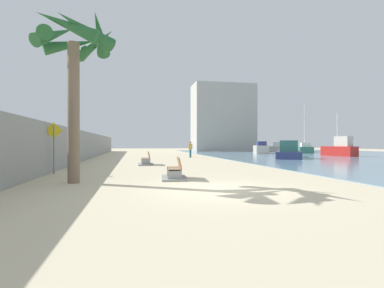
% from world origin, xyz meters
% --- Properties ---
extents(ground_plane, '(120.00, 120.00, 0.00)m').
position_xyz_m(ground_plane, '(0.00, 18.00, 0.00)').
color(ground_plane, beige).
extents(seawall, '(0.80, 64.00, 2.68)m').
position_xyz_m(seawall, '(-7.50, 18.00, 1.34)').
color(seawall, gray).
rests_on(seawall, ground).
extents(water_bay, '(36.00, 68.00, 0.04)m').
position_xyz_m(water_bay, '(24.00, 18.00, 0.02)').
color(water_bay, '#6B8EA3').
rests_on(water_bay, ground).
extents(palm_tree, '(3.42, 3.54, 6.91)m').
position_xyz_m(palm_tree, '(-5.13, 2.75, 5.34)').
color(palm_tree, '#7A6651').
rests_on(palm_tree, ground).
extents(bench_near, '(1.29, 2.19, 0.98)m').
position_xyz_m(bench_near, '(-0.98, 3.32, 0.23)').
color(bench_near, gray).
rests_on(bench_near, ground).
extents(bench_far, '(1.11, 2.11, 0.98)m').
position_xyz_m(bench_far, '(-1.89, 12.06, 0.23)').
color(bench_far, gray).
rests_on(bench_far, ground).
extents(person_walking, '(0.50, 0.28, 1.78)m').
position_xyz_m(person_walking, '(3.36, 21.89, 1.05)').
color(person_walking, teal).
rests_on(person_walking, ground).
extents(boat_nearest, '(3.90, 5.40, 7.90)m').
position_xyz_m(boat_nearest, '(24.05, 32.40, 0.70)').
color(boat_nearest, '#337060').
rests_on(boat_nearest, water_bay).
extents(boat_far_right, '(2.51, 4.34, 5.23)m').
position_xyz_m(boat_far_right, '(21.72, 21.37, 0.92)').
color(boat_far_right, red).
rests_on(boat_far_right, water_bay).
extents(boat_distant, '(5.94, 7.97, 1.83)m').
position_xyz_m(boat_distant, '(13.29, 18.50, 0.69)').
color(boat_distant, navy).
rests_on(boat_distant, water_bay).
extents(boat_far_left, '(4.40, 5.97, 1.72)m').
position_xyz_m(boat_far_left, '(23.47, 40.12, 0.69)').
color(boat_far_left, beige).
rests_on(boat_far_left, water_bay).
extents(boat_mid_bay, '(3.08, 5.06, 1.81)m').
position_xyz_m(boat_mid_bay, '(15.93, 31.14, 0.76)').
color(boat_mid_bay, beige).
rests_on(boat_mid_bay, water_bay).
extents(pedestrian_sign, '(0.85, 0.08, 2.67)m').
position_xyz_m(pedestrian_sign, '(-6.83, 6.45, 1.66)').
color(pedestrian_sign, slate).
rests_on(pedestrian_sign, ground).
extents(harbor_building, '(12.00, 6.00, 13.15)m').
position_xyz_m(harbor_building, '(14.68, 46.00, 6.57)').
color(harbor_building, '#ADAAA3').
rests_on(harbor_building, ground).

